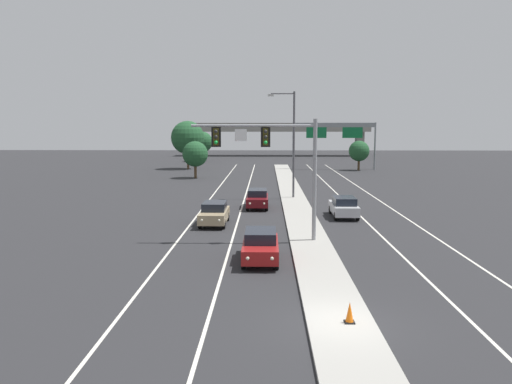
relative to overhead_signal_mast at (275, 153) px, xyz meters
name	(u,v)px	position (x,y,z in m)	size (l,w,h in m)	color
ground_plane	(340,325)	(2.11, -12.80, -5.34)	(260.00, 260.00, 0.00)	#28282B
median_island	(303,224)	(2.11, 5.20, -5.26)	(2.40, 110.00, 0.15)	#9E9B93
lane_stripe_oncoming_center	(241,209)	(-2.59, 12.20, -5.33)	(0.14, 100.00, 0.01)	silver
lane_stripe_receding_center	(354,209)	(6.81, 12.20, -5.33)	(0.14, 100.00, 0.01)	silver
edge_stripe_left	(202,209)	(-5.89, 12.20, -5.33)	(0.14, 100.00, 0.01)	silver
edge_stripe_right	(393,210)	(10.11, 12.20, -5.33)	(0.14, 100.00, 0.01)	silver
overhead_signal_mast	(275,153)	(0.00, 0.00, 0.00)	(7.39, 0.44, 7.20)	gray
street_lamp_median	(291,138)	(1.88, 18.51, 0.46)	(2.58, 0.28, 10.00)	#4C4C51
car_oncoming_red	(261,245)	(-0.79, -4.31, -4.52)	(1.83, 4.47, 1.58)	maroon
car_oncoming_tan	(214,213)	(-4.17, 5.43, -4.52)	(1.87, 4.49, 1.58)	tan
car_oncoming_darkred	(257,198)	(-1.25, 12.86, -4.52)	(1.83, 4.47, 1.58)	#5B0F14
car_receding_silver	(344,207)	(5.43, 8.57, -4.52)	(1.83, 4.48, 1.58)	#B7B7BC
traffic_cone_median_nose	(350,313)	(2.40, -12.98, -4.83)	(0.36, 0.36, 0.74)	black
highway_sign_gantry	(334,131)	(10.31, 51.67, 0.83)	(13.28, 0.42, 7.50)	gray
overpass_bridge	(278,131)	(2.11, 89.79, 0.45)	(42.40, 6.40, 7.65)	gray
tree_far_left_b	(195,154)	(-9.99, 37.79, -2.11)	(3.42, 3.42, 4.94)	#4C3823
tree_far_left_c	(202,142)	(-13.05, 69.88, -1.50)	(4.06, 4.06, 5.88)	#4C3823
tree_far_left_a	(188,138)	(-13.22, 52.42, -0.26)	(5.37, 5.37, 7.77)	#4C3823
tree_far_right_a	(359,151)	(14.06, 50.34, -2.30)	(3.22, 3.22, 4.66)	#4C3823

